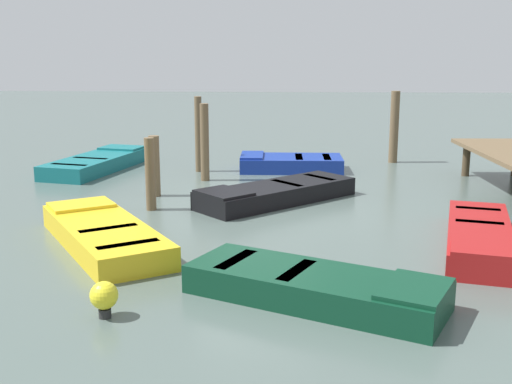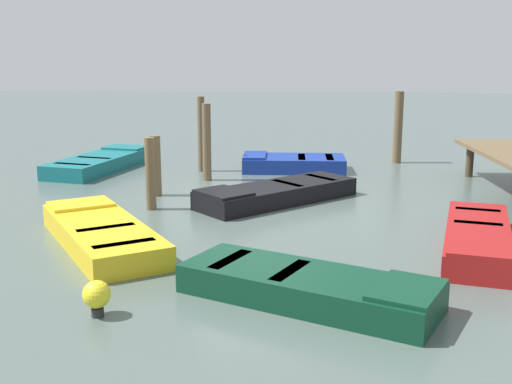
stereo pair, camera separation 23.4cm
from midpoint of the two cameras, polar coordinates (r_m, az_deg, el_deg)
name	(u,v)px [view 2 (the right image)]	position (r m, az deg, el deg)	size (l,w,h in m)	color
ground_plane	(256,208)	(13.74, 0.49, -1.43)	(80.00, 80.00, 0.00)	#4C5B56
rowboat_blue	(293,163)	(18.02, 3.73, 2.61)	(1.50, 2.88, 0.46)	navy
rowboat_yellow	(101,233)	(11.38, -13.14, -3.60)	(3.87, 3.12, 0.46)	gold
rowboat_black	(276,193)	(14.20, 2.32, -0.08)	(3.53, 3.64, 0.46)	black
rowboat_teal	(100,162)	(18.65, -13.45, 2.63)	(4.10, 2.20, 0.46)	#14666B
rowboat_red	(478,238)	(11.48, 19.83, -3.89)	(3.84, 1.91, 0.46)	maroon
rowboat_dark_green	(309,287)	(8.68, 5.59, -8.45)	(2.59, 3.68, 0.46)	#0C3823
mooring_piling_center	(156,166)	(14.92, -8.55, 2.33)	(0.25, 0.25, 1.41)	brown
mooring_piling_near_left	(207,142)	(16.54, -4.04, 4.47)	(0.22, 0.22, 2.00)	brown
mooring_piling_near_right	(201,134)	(17.82, -4.56, 5.19)	(0.20, 0.20, 2.10)	brown
mooring_piling_far_right	(398,127)	(19.63, 12.97, 5.68)	(0.26, 0.26, 2.15)	brown
mooring_piling_mid_left	(150,174)	(13.61, -8.97, 1.62)	(0.21, 0.21, 1.55)	brown
marker_buoy	(97,295)	(8.38, -13.32, -9.02)	(0.36, 0.36, 0.48)	#262626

